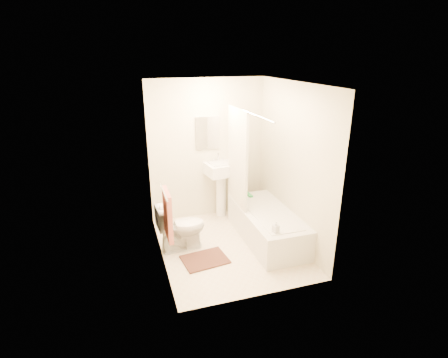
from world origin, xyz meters
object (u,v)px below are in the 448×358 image
object	(u,v)px
sink	(222,187)
soap_bottle	(276,227)
bath_mat	(205,259)
toilet	(181,227)
bathtub	(267,225)

from	to	relation	value
sink	soap_bottle	distance (m)	1.68
sink	bath_mat	size ratio (longest dim) A/B	1.75
toilet	sink	bearing A→B (deg)	-48.61
bathtub	soap_bottle	size ratio (longest dim) A/B	9.90
bathtub	bath_mat	bearing A→B (deg)	-164.07
bath_mat	soap_bottle	xyz separation A→B (m)	(0.91, -0.35, 0.54)
toilet	soap_bottle	xyz separation A→B (m)	(1.15, -0.77, 0.20)
bathtub	soap_bottle	bearing A→B (deg)	-104.69
toilet	sink	xyz separation A→B (m)	(0.90, 0.89, 0.19)
sink	bathtub	xyz separation A→B (m)	(0.42, -1.01, -0.31)
soap_bottle	sink	bearing A→B (deg)	98.64
toilet	soap_bottle	distance (m)	1.40
bathtub	soap_bottle	xyz separation A→B (m)	(-0.17, -0.65, 0.32)
toilet	bath_mat	xyz separation A→B (m)	(0.25, -0.43, -0.34)
bath_mat	bathtub	bearing A→B (deg)	15.93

